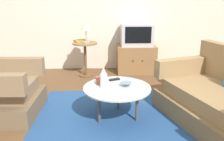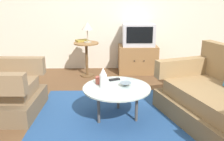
{
  "view_description": "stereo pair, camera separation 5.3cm",
  "coord_description": "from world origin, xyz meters",
  "px_view_note": "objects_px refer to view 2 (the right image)",
  "views": [
    {
      "loc": [
        -0.2,
        -2.81,
        1.49
      ],
      "look_at": [
        -0.08,
        0.23,
        0.55
      ],
      "focal_mm": 38.83,
      "sensor_mm": 36.0,
      "label": 1
    },
    {
      "loc": [
        -0.14,
        -2.81,
        1.49
      ],
      "look_at": [
        -0.08,
        0.23,
        0.55
      ],
      "focal_mm": 38.83,
      "sensor_mm": 36.0,
      "label": 2
    }
  ],
  "objects_px": {
    "armchair": "(2,90)",
    "coffee_table": "(117,90)",
    "book": "(82,41)",
    "side_table": "(86,52)",
    "mug": "(99,80)",
    "vase": "(103,78)",
    "bowl": "(126,84)",
    "tv_remote_dark": "(114,79)",
    "television": "(138,35)",
    "couch": "(223,102)",
    "table_lamp": "(87,27)",
    "tv_stand": "(138,59)"
  },
  "relations": [
    {
      "from": "mug",
      "to": "vase",
      "type": "bearing_deg",
      "value": -64.9
    },
    {
      "from": "armchair",
      "to": "tv_remote_dark",
      "type": "height_order",
      "value": "armchair"
    },
    {
      "from": "couch",
      "to": "television",
      "type": "relative_size",
      "value": 2.8
    },
    {
      "from": "vase",
      "to": "bowl",
      "type": "distance_m",
      "value": 0.3
    },
    {
      "from": "side_table",
      "to": "book",
      "type": "height_order",
      "value": "book"
    },
    {
      "from": "coffee_table",
      "to": "table_lamp",
      "type": "relative_size",
      "value": 2.2
    },
    {
      "from": "side_table",
      "to": "tv_stand",
      "type": "bearing_deg",
      "value": 12.83
    },
    {
      "from": "armchair",
      "to": "book",
      "type": "relative_size",
      "value": 3.33
    },
    {
      "from": "tv_stand",
      "to": "mug",
      "type": "distance_m",
      "value": 1.93
    },
    {
      "from": "coffee_table",
      "to": "television",
      "type": "height_order",
      "value": "television"
    },
    {
      "from": "armchair",
      "to": "couch",
      "type": "bearing_deg",
      "value": 84.19
    },
    {
      "from": "television",
      "to": "table_lamp",
      "type": "relative_size",
      "value": 1.62
    },
    {
      "from": "mug",
      "to": "coffee_table",
      "type": "bearing_deg",
      "value": -31.23
    },
    {
      "from": "coffee_table",
      "to": "vase",
      "type": "height_order",
      "value": "vase"
    },
    {
      "from": "television",
      "to": "coffee_table",
      "type": "bearing_deg",
      "value": -104.53
    },
    {
      "from": "armchair",
      "to": "side_table",
      "type": "distance_m",
      "value": 1.81
    },
    {
      "from": "coffee_table",
      "to": "side_table",
      "type": "relative_size",
      "value": 1.28
    },
    {
      "from": "coffee_table",
      "to": "tv_remote_dark",
      "type": "relative_size",
      "value": 5.41
    },
    {
      "from": "coffee_table",
      "to": "television",
      "type": "relative_size",
      "value": 1.36
    },
    {
      "from": "tv_stand",
      "to": "television",
      "type": "distance_m",
      "value": 0.49
    },
    {
      "from": "television",
      "to": "book",
      "type": "height_order",
      "value": "television"
    },
    {
      "from": "coffee_table",
      "to": "side_table",
      "type": "height_order",
      "value": "side_table"
    },
    {
      "from": "armchair",
      "to": "tv_remote_dark",
      "type": "xyz_separation_m",
      "value": [
        1.46,
        0.1,
        0.1
      ]
    },
    {
      "from": "vase",
      "to": "book",
      "type": "height_order",
      "value": "book"
    },
    {
      "from": "coffee_table",
      "to": "table_lamp",
      "type": "bearing_deg",
      "value": 105.9
    },
    {
      "from": "coffee_table",
      "to": "bowl",
      "type": "relative_size",
      "value": 5.57
    },
    {
      "from": "mug",
      "to": "bowl",
      "type": "height_order",
      "value": "mug"
    },
    {
      "from": "television",
      "to": "tv_remote_dark",
      "type": "height_order",
      "value": "television"
    },
    {
      "from": "side_table",
      "to": "television",
      "type": "distance_m",
      "value": 1.07
    },
    {
      "from": "armchair",
      "to": "coffee_table",
      "type": "height_order",
      "value": "armchair"
    },
    {
      "from": "coffee_table",
      "to": "tv_remote_dark",
      "type": "distance_m",
      "value": 0.27
    },
    {
      "from": "side_table",
      "to": "mug",
      "type": "bearing_deg",
      "value": -79.73
    },
    {
      "from": "vase",
      "to": "table_lamp",
      "type": "bearing_deg",
      "value": 100.56
    },
    {
      "from": "bowl",
      "to": "television",
      "type": "bearing_deg",
      "value": 78.38
    },
    {
      "from": "television",
      "to": "table_lamp",
      "type": "distance_m",
      "value": 1.02
    },
    {
      "from": "tv_stand",
      "to": "bowl",
      "type": "bearing_deg",
      "value": -101.65
    },
    {
      "from": "table_lamp",
      "to": "mug",
      "type": "distance_m",
      "value": 1.63
    },
    {
      "from": "coffee_table",
      "to": "table_lamp",
      "type": "height_order",
      "value": "table_lamp"
    },
    {
      "from": "tv_stand",
      "to": "couch",
      "type": "bearing_deg",
      "value": -70.55
    },
    {
      "from": "couch",
      "to": "book",
      "type": "bearing_deg",
      "value": 24.12
    },
    {
      "from": "couch",
      "to": "mug",
      "type": "xyz_separation_m",
      "value": [
        -1.47,
        0.34,
        0.16
      ]
    },
    {
      "from": "television",
      "to": "side_table",
      "type": "bearing_deg",
      "value": -166.89
    },
    {
      "from": "television",
      "to": "bowl",
      "type": "bearing_deg",
      "value": -101.62
    },
    {
      "from": "side_table",
      "to": "book",
      "type": "xyz_separation_m",
      "value": [
        -0.09,
        0.12,
        0.2
      ]
    },
    {
      "from": "table_lamp",
      "to": "book",
      "type": "height_order",
      "value": "table_lamp"
    },
    {
      "from": "bowl",
      "to": "book",
      "type": "distance_m",
      "value": 1.92
    },
    {
      "from": "tv_stand",
      "to": "television",
      "type": "bearing_deg",
      "value": 90.0
    },
    {
      "from": "armchair",
      "to": "vase",
      "type": "height_order",
      "value": "armchair"
    },
    {
      "from": "television",
      "to": "bowl",
      "type": "distance_m",
      "value": 1.95
    },
    {
      "from": "armchair",
      "to": "bowl",
      "type": "bearing_deg",
      "value": 87.46
    }
  ]
}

